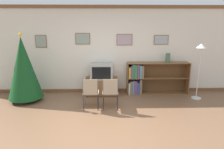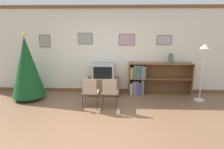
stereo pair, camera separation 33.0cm
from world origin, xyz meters
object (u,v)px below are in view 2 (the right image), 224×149
object	(u,v)px
folding_chair_left	(90,91)
bookshelf	(148,79)
standing_lamp	(204,58)
christmas_tree	(27,67)
television	(103,71)
folding_chair_right	(110,91)
vase	(171,58)
tv_console	(103,86)

from	to	relation	value
folding_chair_left	bookshelf	xyz separation A→B (m)	(1.62, 1.21, 0.02)
standing_lamp	folding_chair_left	bearing A→B (deg)	-166.98
christmas_tree	bookshelf	size ratio (longest dim) A/B	1.00
television	bookshelf	bearing A→B (deg)	4.13
folding_chair_right	bookshelf	bearing A→B (deg)	47.22
vase	bookshelf	bearing A→B (deg)	178.77
television	vase	size ratio (longest dim) A/B	2.31
tv_console	folding_chair_left	distance (m)	1.16
vase	folding_chair_left	bearing A→B (deg)	-152.31
tv_console	bookshelf	xyz separation A→B (m)	(1.37, 0.10, 0.23)
tv_console	television	size ratio (longest dim) A/B	1.47
folding_chair_right	standing_lamp	world-z (taller)	standing_lamp
folding_chair_right	standing_lamp	distance (m)	2.76
television	folding_chair_right	size ratio (longest dim) A/B	0.81
folding_chair_left	christmas_tree	bearing A→B (deg)	160.72
christmas_tree	tv_console	bearing A→B (deg)	11.85
television	standing_lamp	distance (m)	2.87
folding_chair_left	vase	xyz separation A→B (m)	(2.28, 1.20, 0.67)
folding_chair_right	bookshelf	size ratio (longest dim) A/B	0.43
christmas_tree	television	distance (m)	2.20
folding_chair_left	vase	bearing A→B (deg)	27.69
tv_console	bookshelf	bearing A→B (deg)	4.02
christmas_tree	tv_console	world-z (taller)	christmas_tree
tv_console	folding_chair_left	size ratio (longest dim) A/B	1.20
television	standing_lamp	size ratio (longest dim) A/B	0.41
vase	standing_lamp	bearing A→B (deg)	-32.48
bookshelf	vase	distance (m)	0.93
folding_chair_left	folding_chair_right	bearing A→B (deg)	0.00
tv_console	vase	distance (m)	2.21
christmas_tree	folding_chair_right	distance (m)	2.53
tv_console	standing_lamp	size ratio (longest dim) A/B	0.61
vase	standing_lamp	size ratio (longest dim) A/B	0.18
christmas_tree	vase	distance (m)	4.22
folding_chair_right	tv_console	bearing A→B (deg)	102.59
tv_console	folding_chair_right	world-z (taller)	folding_chair_right
christmas_tree	standing_lamp	xyz separation A→B (m)	(4.95, 0.04, 0.29)
christmas_tree	folding_chair_right	xyz separation A→B (m)	(2.40, -0.66, -0.48)
folding_chair_left	vase	distance (m)	2.66
television	folding_chair_right	distance (m)	1.17
television	vase	bearing A→B (deg)	2.38
folding_chair_left	standing_lamp	xyz separation A→B (m)	(3.05, 0.71, 0.77)
christmas_tree	standing_lamp	size ratio (longest dim) A/B	1.19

